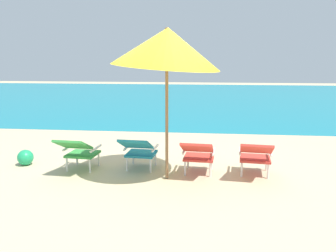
{
  "coord_description": "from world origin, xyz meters",
  "views": [
    {
      "loc": [
        0.67,
        -5.58,
        2.0
      ],
      "look_at": [
        0.0,
        0.69,
        0.75
      ],
      "focal_mm": 36.24,
      "sensor_mm": 36.0,
      "label": 1
    }
  ],
  "objects_px": {
    "lounge_chair_far_left": "(78,150)",
    "beach_umbrella_center": "(167,48)",
    "lounge_chair_far_right": "(256,154)",
    "lounge_chair_near_right": "(198,153)",
    "lounge_chair_near_left": "(139,150)",
    "beach_ball": "(25,157)"
  },
  "relations": [
    {
      "from": "beach_umbrella_center",
      "to": "beach_ball",
      "type": "distance_m",
      "value": 3.47
    },
    {
      "from": "beach_umbrella_center",
      "to": "beach_ball",
      "type": "height_order",
      "value": "beach_umbrella_center"
    },
    {
      "from": "lounge_chair_far_left",
      "to": "lounge_chair_near_right",
      "type": "xyz_separation_m",
      "value": [
        2.13,
        0.02,
        0.0
      ]
    },
    {
      "from": "lounge_chair_near_left",
      "to": "beach_umbrella_center",
      "type": "xyz_separation_m",
      "value": [
        0.54,
        -0.33,
        1.77
      ]
    },
    {
      "from": "beach_umbrella_center",
      "to": "lounge_chair_far_left",
      "type": "bearing_deg",
      "value": 173.35
    },
    {
      "from": "beach_umbrella_center",
      "to": "beach_ball",
      "type": "bearing_deg",
      "value": 170.71
    },
    {
      "from": "lounge_chair_far_left",
      "to": "beach_umbrella_center",
      "type": "distance_m",
      "value": 2.4
    },
    {
      "from": "lounge_chair_near_left",
      "to": "lounge_chair_far_right",
      "type": "distance_m",
      "value": 2.04
    },
    {
      "from": "lounge_chair_far_right",
      "to": "lounge_chair_far_left",
      "type": "bearing_deg",
      "value": -179.06
    },
    {
      "from": "lounge_chair_near_left",
      "to": "beach_ball",
      "type": "distance_m",
      "value": 2.25
    },
    {
      "from": "lounge_chair_near_right",
      "to": "lounge_chair_far_left",
      "type": "bearing_deg",
      "value": -179.47
    },
    {
      "from": "lounge_chair_far_left",
      "to": "lounge_chair_near_right",
      "type": "distance_m",
      "value": 2.13
    },
    {
      "from": "lounge_chair_near_right",
      "to": "lounge_chair_far_right",
      "type": "xyz_separation_m",
      "value": [
        0.98,
        0.03,
        0.0
      ]
    },
    {
      "from": "lounge_chair_far_left",
      "to": "lounge_chair_far_right",
      "type": "bearing_deg",
      "value": 0.94
    },
    {
      "from": "lounge_chair_far_right",
      "to": "beach_umbrella_center",
      "type": "relative_size",
      "value": 0.36
    },
    {
      "from": "lounge_chair_far_left",
      "to": "lounge_chair_near_left",
      "type": "bearing_deg",
      "value": 7.66
    },
    {
      "from": "lounge_chair_near_right",
      "to": "beach_umbrella_center",
      "type": "distance_m",
      "value": 1.86
    },
    {
      "from": "lounge_chair_near_right",
      "to": "beach_umbrella_center",
      "type": "relative_size",
      "value": 0.36
    },
    {
      "from": "lounge_chair_far_left",
      "to": "lounge_chair_near_left",
      "type": "distance_m",
      "value": 1.08
    },
    {
      "from": "lounge_chair_far_left",
      "to": "beach_umbrella_center",
      "type": "bearing_deg",
      "value": -6.65
    },
    {
      "from": "beach_umbrella_center",
      "to": "beach_ball",
      "type": "xyz_separation_m",
      "value": [
        -2.77,
        0.45,
        -2.03
      ]
    },
    {
      "from": "lounge_chair_near_left",
      "to": "beach_ball",
      "type": "xyz_separation_m",
      "value": [
        -2.23,
        0.12,
        -0.25
      ]
    }
  ]
}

